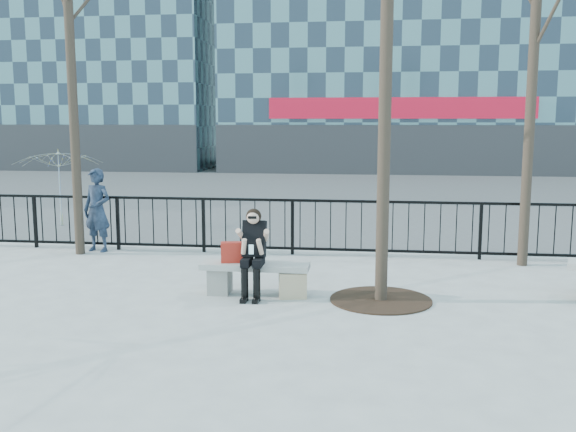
# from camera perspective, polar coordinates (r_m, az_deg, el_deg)

# --- Properties ---
(ground) EXTENTS (120.00, 120.00, 0.00)m
(ground) POSITION_cam_1_polar(r_m,az_deg,el_deg) (9.88, -2.93, -6.96)
(ground) COLOR gray
(ground) RESTS_ON ground
(street_surface) EXTENTS (60.00, 23.00, 0.01)m
(street_surface) POSITION_cam_1_polar(r_m,az_deg,el_deg) (24.57, 3.40, 2.37)
(street_surface) COLOR #474747
(street_surface) RESTS_ON ground
(railing) EXTENTS (14.00, 0.06, 1.10)m
(railing) POSITION_cam_1_polar(r_m,az_deg,el_deg) (12.66, -0.50, -0.94)
(railing) COLOR black
(railing) RESTS_ON ground
(tree_left) EXTENTS (2.80, 2.80, 6.50)m
(tree_left) POSITION_cam_1_polar(r_m,az_deg,el_deg) (13.37, -18.97, 17.66)
(tree_left) COLOR black
(tree_left) RESTS_ON ground
(tree_grate) EXTENTS (1.50, 1.50, 0.02)m
(tree_grate) POSITION_cam_1_polar(r_m,az_deg,el_deg) (9.63, 8.24, -7.38)
(tree_grate) COLOR black
(tree_grate) RESTS_ON ground
(bench_main) EXTENTS (1.65, 0.46, 0.49)m
(bench_main) POSITION_cam_1_polar(r_m,az_deg,el_deg) (9.81, -2.94, -5.27)
(bench_main) COLOR slate
(bench_main) RESTS_ON ground
(seated_woman) EXTENTS (0.50, 0.64, 1.34)m
(seated_woman) POSITION_cam_1_polar(r_m,az_deg,el_deg) (9.57, -3.13, -3.35)
(seated_woman) COLOR black
(seated_woman) RESTS_ON ground
(handbag) EXTENTS (0.40, 0.25, 0.31)m
(handbag) POSITION_cam_1_polar(r_m,az_deg,el_deg) (9.82, -4.89, -3.22)
(handbag) COLOR #B42116
(handbag) RESTS_ON bench_main
(shopping_bag) EXTENTS (0.43, 0.23, 0.39)m
(shopping_bag) POSITION_cam_1_polar(r_m,az_deg,el_deg) (9.59, 0.44, -6.24)
(shopping_bag) COLOR beige
(shopping_bag) RESTS_ON ground
(standing_man) EXTENTS (0.69, 0.54, 1.68)m
(standing_man) POSITION_cam_1_polar(r_m,az_deg,el_deg) (13.46, -16.60, 0.50)
(standing_man) COLOR black
(standing_man) RESTS_ON ground
(vendor_umbrella) EXTENTS (2.72, 2.75, 1.94)m
(vendor_umbrella) POSITION_cam_1_polar(r_m,az_deg,el_deg) (16.90, -19.63, 2.37)
(vendor_umbrella) COLOR yellow
(vendor_umbrella) RESTS_ON ground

